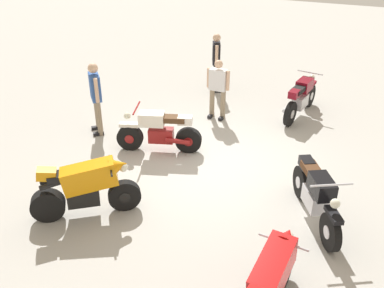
% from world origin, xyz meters
% --- Properties ---
extents(ground_plane, '(40.00, 40.00, 0.00)m').
position_xyz_m(ground_plane, '(0.00, 0.00, 0.00)').
color(ground_plane, '#ADAAA3').
extents(motorcycle_red_sportbike, '(1.96, 0.70, 1.14)m').
position_xyz_m(motorcycle_red_sportbike, '(3.41, 2.20, 0.59)').
color(motorcycle_red_sportbike, black).
rests_on(motorcycle_red_sportbike, ground).
extents(motorcycle_cream_vintage, '(0.86, 1.90, 1.07)m').
position_xyz_m(motorcycle_cream_vintage, '(-0.14, -1.23, 0.49)').
color(motorcycle_cream_vintage, black).
rests_on(motorcycle_cream_vintage, ground).
extents(motorcycle_orange_sportbike, '(1.31, 1.69, 1.14)m').
position_xyz_m(motorcycle_orange_sportbike, '(2.46, -1.35, 0.59)').
color(motorcycle_orange_sportbike, black).
rests_on(motorcycle_orange_sportbike, ground).
extents(motorcycle_maroon_cruiser, '(2.08, 0.77, 1.09)m').
position_xyz_m(motorcycle_maroon_cruiser, '(-3.35, 1.35, 0.52)').
color(motorcycle_maroon_cruiser, black).
rests_on(motorcycle_maroon_cruiser, ground).
extents(motorcycle_black_cruiser, '(1.89, 1.12, 1.09)m').
position_xyz_m(motorcycle_black_cruiser, '(1.01, 2.43, 0.52)').
color(motorcycle_black_cruiser, black).
rests_on(motorcycle_black_cruiser, ground).
extents(person_in_black_shirt, '(0.65, 0.45, 1.74)m').
position_xyz_m(person_in_black_shirt, '(-4.19, -1.37, 1.00)').
color(person_in_black_shirt, '#262628').
rests_on(person_in_black_shirt, ground).
extents(person_in_blue_shirt, '(0.58, 0.55, 1.78)m').
position_xyz_m(person_in_blue_shirt, '(-0.40, -3.05, 1.03)').
color(person_in_blue_shirt, gray).
rests_on(person_in_blue_shirt, ground).
extents(person_in_white_shirt, '(0.31, 0.62, 1.58)m').
position_xyz_m(person_in_white_shirt, '(-2.36, -0.64, 0.89)').
color(person_in_white_shirt, gray).
rests_on(person_in_white_shirt, ground).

